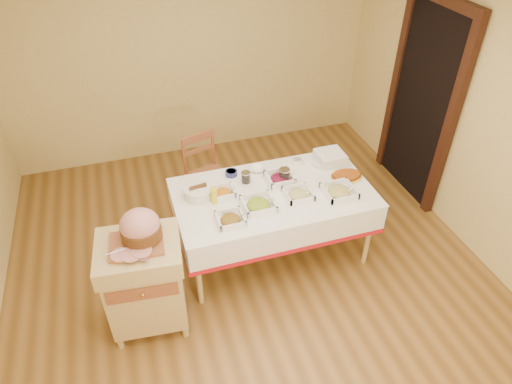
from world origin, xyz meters
TOP-DOWN VIEW (x-y plane):
  - room_shell at (0.00, 0.00)m, footprint 5.00×5.00m
  - doorway at (2.20, 0.90)m, footprint 0.09×1.10m
  - dining_table at (0.30, 0.30)m, footprint 1.82×1.02m
  - butcher_cart at (-0.97, -0.19)m, footprint 0.69×0.59m
  - dining_chair at (-0.15, 1.17)m, footprint 0.50×0.49m
  - ham_on_board at (-0.92, -0.16)m, footprint 0.43×0.41m
  - serving_dish_a at (-0.19, 0.01)m, footprint 0.23×0.23m
  - serving_dish_b at (0.10, 0.12)m, footprint 0.27×0.27m
  - serving_dish_c at (0.49, 0.16)m, footprint 0.24×0.24m
  - serving_dish_d at (0.86, 0.08)m, footprint 0.28×0.28m
  - serving_dish_e at (-0.15, 0.39)m, footprint 0.20×0.19m
  - serving_dish_f at (0.41, 0.43)m, footprint 0.26×0.24m
  - small_bowl_left at (-0.37, 0.54)m, footprint 0.12×0.12m
  - small_bowl_mid at (0.00, 0.67)m, footprint 0.12×0.12m
  - small_bowl_right at (0.68, 0.67)m, footprint 0.11×0.11m
  - bowl_white_imported at (0.26, 0.67)m, footprint 0.19×0.19m
  - bowl_small_imported at (0.89, 0.57)m, footprint 0.16×0.16m
  - preserve_jar_left at (0.10, 0.52)m, footprint 0.09×0.09m
  - preserve_jar_right at (0.45, 0.43)m, footprint 0.10×0.10m
  - mustard_bottle at (-0.25, 0.31)m, footprint 0.06×0.06m
  - bread_basket at (-0.37, 0.44)m, footprint 0.27×0.27m
  - plate_stack at (1.00, 0.59)m, footprint 0.26×0.26m
  - brass_platter at (1.04, 0.30)m, footprint 0.31×0.22m

SIDE VIEW (x-z plane):
  - dining_chair at x=-0.15m, z-range 0.01..0.92m
  - butcher_cart at x=-0.97m, z-range 0.06..0.97m
  - dining_table at x=0.30m, z-range 0.22..0.98m
  - bowl_white_imported at x=0.26m, z-range 0.76..0.80m
  - brass_platter at x=1.04m, z-range 0.76..0.80m
  - bowl_small_imported at x=0.89m, z-range 0.76..0.81m
  - small_bowl_mid at x=0.00m, z-range 0.76..0.81m
  - serving_dish_e at x=-0.15m, z-range 0.74..0.84m
  - small_bowl_right at x=0.68m, z-range 0.76..0.82m
  - serving_dish_c at x=0.49m, z-range 0.74..0.84m
  - small_bowl_left at x=-0.37m, z-range 0.76..0.82m
  - serving_dish_a at x=-0.19m, z-range 0.74..0.84m
  - serving_dish_d at x=0.86m, z-range 0.74..0.85m
  - serving_dish_b at x=0.10m, z-range 0.74..0.85m
  - serving_dish_f at x=0.41m, z-range 0.74..0.86m
  - bread_basket at x=-0.37m, z-range 0.75..0.87m
  - preserve_jar_left at x=0.10m, z-range 0.75..0.87m
  - plate_stack at x=1.00m, z-range 0.76..0.87m
  - preserve_jar_right at x=0.45m, z-range 0.75..0.89m
  - mustard_bottle at x=-0.25m, z-range 0.75..0.94m
  - ham_on_board at x=-0.92m, z-range 0.89..1.17m
  - doorway at x=2.20m, z-range 0.01..2.21m
  - room_shell at x=0.00m, z-range -1.20..3.80m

